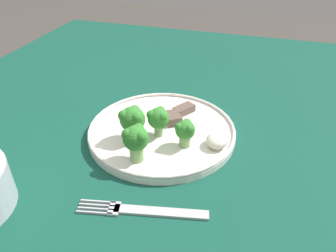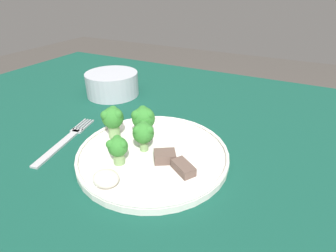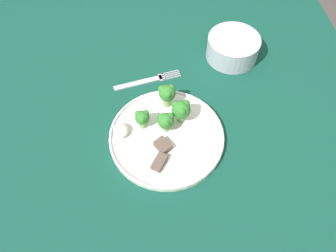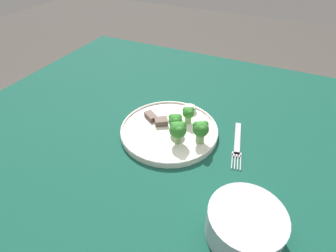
{
  "view_description": "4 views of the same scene",
  "coord_description": "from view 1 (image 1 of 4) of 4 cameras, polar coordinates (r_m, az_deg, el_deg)",
  "views": [
    {
      "loc": [
        -0.43,
        -0.15,
        1.11
      ],
      "look_at": [
        0.02,
        -0.02,
        0.8
      ],
      "focal_mm": 35.0,
      "sensor_mm": 36.0,
      "label": 1
    },
    {
      "loc": [
        0.24,
        -0.33,
        1.04
      ],
      "look_at": [
        0.06,
        0.03,
        0.82
      ],
      "focal_mm": 28.0,
      "sensor_mm": 36.0,
      "label": 2
    },
    {
      "loc": [
        0.44,
        -0.04,
        1.42
      ],
      "look_at": [
        0.04,
        0.0,
        0.81
      ],
      "focal_mm": 35.0,
      "sensor_mm": 36.0,
      "label": 3
    },
    {
      "loc": [
        -0.19,
        0.5,
        1.23
      ],
      "look_at": [
        0.04,
        0.01,
        0.79
      ],
      "focal_mm": 28.0,
      "sensor_mm": 36.0,
      "label": 4
    }
  ],
  "objects": [
    {
      "name": "fork",
      "position": [
        0.47,
        -4.27,
        -14.51
      ],
      "size": [
        0.05,
        0.18,
        0.0
      ],
      "color": "#B2B2B7",
      "rests_on": "table"
    },
    {
      "name": "broccoli_floret_front_left",
      "position": [
        0.55,
        -6.27,
        1.12
      ],
      "size": [
        0.04,
        0.04,
        0.06
      ],
      "color": "#7FA866",
      "rests_on": "dinner_plate"
    },
    {
      "name": "meat_slice_middle_slice",
      "position": [
        0.64,
        2.81,
        2.91
      ],
      "size": [
        0.05,
        0.04,
        0.01
      ],
      "color": "brown",
      "rests_on": "dinner_plate"
    },
    {
      "name": "meat_slice_front_slice",
      "position": [
        0.61,
        0.82,
        1.37
      ],
      "size": [
        0.04,
        0.04,
        0.02
      ],
      "color": "brown",
      "rests_on": "dinner_plate"
    },
    {
      "name": "table",
      "position": [
        0.63,
        -2.14,
        -10.3
      ],
      "size": [
        1.33,
        1.09,
        0.76
      ],
      "color": "#114738",
      "rests_on": "ground_plane"
    },
    {
      "name": "broccoli_floret_back_left",
      "position": [
        0.54,
        3.01,
        -0.81
      ],
      "size": [
        0.03,
        0.03,
        0.05
      ],
      "color": "#7FA866",
      "rests_on": "dinner_plate"
    },
    {
      "name": "dinner_plate",
      "position": [
        0.6,
        -1.45,
        -0.79
      ],
      "size": [
        0.27,
        0.27,
        0.02
      ],
      "color": "white",
      "rests_on": "table"
    },
    {
      "name": "broccoli_floret_center_left",
      "position": [
        0.51,
        -5.62,
        -2.32
      ],
      "size": [
        0.04,
        0.04,
        0.06
      ],
      "color": "#7FA866",
      "rests_on": "dinner_plate"
    },
    {
      "name": "sauce_dollop",
      "position": [
        0.56,
        8.52,
        -2.52
      ],
      "size": [
        0.04,
        0.04,
        0.02
      ],
      "color": "silver",
      "rests_on": "dinner_plate"
    },
    {
      "name": "broccoli_floret_near_rim_left",
      "position": [
        0.56,
        -1.77,
        1.36
      ],
      "size": [
        0.04,
        0.04,
        0.05
      ],
      "color": "#7FA866",
      "rests_on": "dinner_plate"
    }
  ]
}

